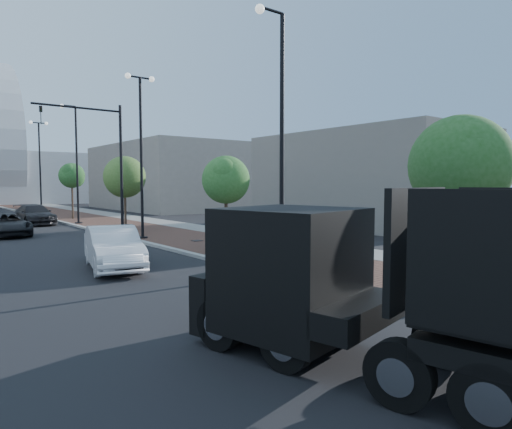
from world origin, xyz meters
TOP-DOWN VIEW (x-y plane):
  - sidewalk at (3.50, 40.00)m, footprint 7.00×140.00m
  - concrete_strip at (6.20, 40.00)m, footprint 2.40×140.00m
  - curb at (0.00, 40.00)m, footprint 0.30×140.00m
  - dump_truck at (-3.42, 1.09)m, footprint 5.03×13.50m
  - white_sedan at (-3.85, 14.60)m, footprint 2.70×5.13m
  - dark_car_mid at (-5.19, 29.00)m, footprint 2.36×5.06m
  - dark_car_far at (-2.04, 36.34)m, footprint 2.45×5.47m
  - pedestrian at (4.54, 11.06)m, footprint 0.69×0.55m
  - streetlight_1 at (0.49, 10.00)m, footprint 1.44×0.56m
  - streetlight_2 at (0.60, 22.00)m, footprint 1.72×0.56m
  - streetlight_3 at (0.49, 34.00)m, footprint 1.44×0.56m
  - streetlight_4 at (0.60, 46.00)m, footprint 1.72×0.56m
  - traffic_mast at (-0.30, 25.00)m, footprint 5.09×0.20m
  - tree_0 at (1.65, 4.02)m, footprint 2.65×2.65m
  - tree_1 at (1.65, 15.02)m, footprint 2.27×2.20m
  - tree_2 at (1.65, 27.02)m, footprint 2.78×2.78m
  - tree_3 at (1.65, 39.02)m, footprint 2.26×2.19m
  - commercial_block_ne at (16.00, 50.00)m, footprint 12.00×22.00m
  - commercial_block_e at (18.00, 20.00)m, footprint 10.00×16.00m
  - utility_cover_1 at (2.40, 8.00)m, footprint 0.50×0.50m
  - utility_cover_2 at (2.40, 19.00)m, footprint 0.50×0.50m

SIDE VIEW (x-z plane):
  - sidewalk at x=3.50m, z-range 0.00..0.12m
  - concrete_strip at x=6.20m, z-range 0.00..0.13m
  - curb at x=0.00m, z-range 0.00..0.14m
  - utility_cover_1 at x=2.40m, z-range 0.12..0.14m
  - utility_cover_2 at x=2.40m, z-range 0.12..0.14m
  - dark_car_mid at x=-5.19m, z-range 0.00..1.40m
  - dark_car_far at x=-2.04m, z-range 0.00..1.56m
  - white_sedan at x=-3.85m, z-range 0.00..1.61m
  - pedestrian at x=4.54m, z-range 0.00..1.65m
  - dump_truck at x=-3.42m, z-range -0.25..2.93m
  - tree_1 at x=1.65m, z-range 1.14..5.64m
  - commercial_block_e at x=18.00m, z-range 0.00..7.00m
  - tree_2 at x=1.65m, z-range 1.12..6.17m
  - tree_0 at x=1.65m, z-range 1.19..6.23m
  - tree_3 at x=1.65m, z-range 1.39..6.40m
  - commercial_block_ne at x=16.00m, z-range 0.00..8.00m
  - streetlight_1 at x=0.49m, z-range -0.26..8.95m
  - streetlight_3 at x=0.49m, z-range -0.26..8.95m
  - streetlight_2 at x=0.60m, z-range 0.18..9.46m
  - streetlight_4 at x=0.60m, z-range 0.18..9.46m
  - traffic_mast at x=-0.30m, z-range 0.98..8.98m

